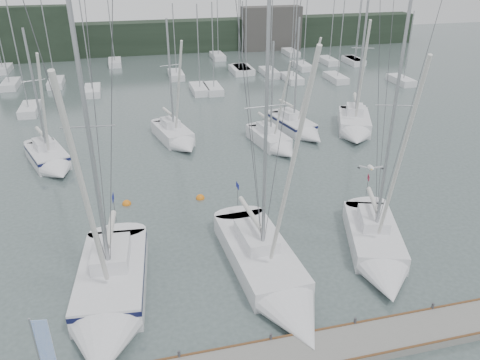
% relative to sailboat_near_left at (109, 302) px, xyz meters
% --- Properties ---
extents(ground, '(160.00, 160.00, 0.00)m').
position_rel_sailboat_near_left_xyz_m(ground, '(8.82, 0.18, -0.66)').
color(ground, '#455453').
rests_on(ground, ground).
extents(dock, '(24.00, 2.00, 0.40)m').
position_rel_sailboat_near_left_xyz_m(dock, '(8.82, -4.82, -0.46)').
color(dock, slate).
rests_on(dock, ground).
extents(far_treeline, '(90.00, 4.00, 5.00)m').
position_rel_sailboat_near_left_xyz_m(far_treeline, '(8.82, 62.18, 1.84)').
color(far_treeline, black).
rests_on(far_treeline, ground).
extents(far_building_left, '(12.00, 3.00, 8.00)m').
position_rel_sailboat_near_left_xyz_m(far_building_left, '(-11.18, 60.18, 3.34)').
color(far_building_left, black).
rests_on(far_building_left, ground).
extents(far_building_right, '(10.00, 3.00, 7.00)m').
position_rel_sailboat_near_left_xyz_m(far_building_right, '(26.82, 60.18, 2.84)').
color(far_building_right, '#3D3B38').
rests_on(far_building_right, ground).
extents(mast_forest, '(58.73, 26.20, 14.46)m').
position_rel_sailboat_near_left_xyz_m(mast_forest, '(11.95, 44.19, -0.19)').
color(mast_forest, silver).
rests_on(mast_forest, ground).
extents(sailboat_near_left, '(4.16, 10.26, 15.13)m').
position_rel_sailboat_near_left_xyz_m(sailboat_near_left, '(0.00, 0.00, 0.00)').
color(sailboat_near_left, silver).
rests_on(sailboat_near_left, ground).
extents(sailboat_near_center, '(3.73, 11.34, 15.64)m').
position_rel_sailboat_near_left_xyz_m(sailboat_near_center, '(8.14, -0.34, -0.13)').
color(sailboat_near_center, silver).
rests_on(sailboat_near_center, ground).
extents(sailboat_near_right, '(5.38, 9.12, 14.55)m').
position_rel_sailboat_near_left_xyz_m(sailboat_near_right, '(14.45, 0.55, -0.14)').
color(sailboat_near_right, silver).
rests_on(sailboat_near_right, ground).
extents(sailboat_mid_a, '(4.67, 7.22, 11.41)m').
position_rel_sailboat_near_left_xyz_m(sailboat_mid_a, '(-4.47, 18.06, -0.07)').
color(sailboat_mid_a, silver).
rests_on(sailboat_mid_a, ground).
extents(sailboat_mid_b, '(3.91, 7.32, 11.35)m').
position_rel_sailboat_near_left_xyz_m(sailboat_mid_b, '(5.88, 20.67, -0.12)').
color(sailboat_mid_b, silver).
rests_on(sailboat_mid_b, ground).
extents(sailboat_mid_c, '(3.30, 6.94, 9.67)m').
position_rel_sailboat_near_left_xyz_m(sailboat_mid_c, '(13.94, 17.59, -0.15)').
color(sailboat_mid_c, silver).
rests_on(sailboat_mid_c, ground).
extents(sailboat_mid_d, '(3.94, 7.86, 11.16)m').
position_rel_sailboat_near_left_xyz_m(sailboat_mid_d, '(17.23, 20.51, -0.11)').
color(sailboat_mid_d, silver).
rests_on(sailboat_mid_d, ground).
extents(sailboat_mid_e, '(5.75, 8.51, 12.88)m').
position_rel_sailboat_near_left_xyz_m(sailboat_mid_e, '(22.25, 19.18, -0.02)').
color(sailboat_mid_e, silver).
rests_on(sailboat_mid_e, ground).
extents(buoy_a, '(0.61, 0.61, 0.61)m').
position_rel_sailboat_near_left_xyz_m(buoy_a, '(6.09, 10.23, -0.66)').
color(buoy_a, orange).
rests_on(buoy_a, ground).
extents(buoy_c, '(0.60, 0.60, 0.60)m').
position_rel_sailboat_near_left_xyz_m(buoy_c, '(1.07, 10.64, -0.66)').
color(buoy_c, orange).
rests_on(buoy_c, ground).
extents(dock_banner, '(0.61, 0.14, 4.02)m').
position_rel_sailboat_near_left_xyz_m(dock_banner, '(-1.99, -4.80, 2.11)').
color(dock_banner, '#96989D').
rests_on(dock_banner, dock).
extents(seagull, '(1.01, 0.49, 0.20)m').
position_rel_sailboat_near_left_xyz_m(seagull, '(11.73, -1.91, 6.56)').
color(seagull, silver).
rests_on(seagull, ground).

